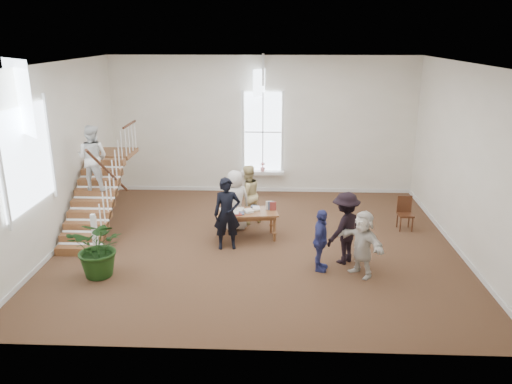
{
  "coord_description": "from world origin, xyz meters",
  "views": [
    {
      "loc": [
        0.45,
        -11.78,
        5.19
      ],
      "look_at": [
        -0.06,
        0.4,
        1.27
      ],
      "focal_mm": 35.0,
      "sensor_mm": 36.0,
      "label": 1
    }
  ],
  "objects_px": {
    "library_table": "(246,214)",
    "police_officer": "(227,214)",
    "woman_cluster_c": "(362,244)",
    "woman_cluster_b": "(345,228)",
    "floor_plant": "(100,247)",
    "woman_cluster_a": "(321,240)",
    "side_chair": "(405,211)",
    "elderly_woman": "(235,200)",
    "person_yellow": "(247,195)"
  },
  "relations": [
    {
      "from": "police_officer",
      "to": "woman_cluster_c",
      "type": "relative_size",
      "value": 1.21
    },
    {
      "from": "floor_plant",
      "to": "side_chair",
      "type": "height_order",
      "value": "floor_plant"
    },
    {
      "from": "library_table",
      "to": "woman_cluster_b",
      "type": "xyz_separation_m",
      "value": [
        2.39,
        -1.34,
        0.2
      ]
    },
    {
      "from": "woman_cluster_a",
      "to": "woman_cluster_b",
      "type": "relative_size",
      "value": 0.85
    },
    {
      "from": "library_table",
      "to": "police_officer",
      "type": "height_order",
      "value": "police_officer"
    },
    {
      "from": "floor_plant",
      "to": "library_table",
      "type": "bearing_deg",
      "value": 36.41
    },
    {
      "from": "floor_plant",
      "to": "side_chair",
      "type": "xyz_separation_m",
      "value": [
        7.4,
        3.12,
        -0.18
      ]
    },
    {
      "from": "woman_cluster_b",
      "to": "woman_cluster_a",
      "type": "bearing_deg",
      "value": -8.79
    },
    {
      "from": "elderly_woman",
      "to": "person_yellow",
      "type": "distance_m",
      "value": 0.58
    },
    {
      "from": "elderly_woman",
      "to": "woman_cluster_a",
      "type": "distance_m",
      "value": 3.19
    },
    {
      "from": "police_officer",
      "to": "person_yellow",
      "type": "bearing_deg",
      "value": 68.57
    },
    {
      "from": "police_officer",
      "to": "woman_cluster_b",
      "type": "distance_m",
      "value": 2.9
    },
    {
      "from": "library_table",
      "to": "side_chair",
      "type": "distance_m",
      "value": 4.4
    },
    {
      "from": "woman_cluster_a",
      "to": "floor_plant",
      "type": "relative_size",
      "value": 1.05
    },
    {
      "from": "police_officer",
      "to": "elderly_woman",
      "type": "distance_m",
      "value": 1.26
    },
    {
      "from": "woman_cluster_a",
      "to": "side_chair",
      "type": "relative_size",
      "value": 1.58
    },
    {
      "from": "library_table",
      "to": "woman_cluster_a",
      "type": "xyz_separation_m",
      "value": [
        1.79,
        -1.79,
        0.07
      ]
    },
    {
      "from": "side_chair",
      "to": "library_table",
      "type": "bearing_deg",
      "value": -171.34
    },
    {
      "from": "floor_plant",
      "to": "woman_cluster_b",
      "type": "bearing_deg",
      "value": 9.68
    },
    {
      "from": "woman_cluster_a",
      "to": "floor_plant",
      "type": "xyz_separation_m",
      "value": [
        -4.87,
        -0.48,
        -0.04
      ]
    },
    {
      "from": "woman_cluster_a",
      "to": "side_chair",
      "type": "height_order",
      "value": "woman_cluster_a"
    },
    {
      "from": "person_yellow",
      "to": "side_chair",
      "type": "bearing_deg",
      "value": 143.04
    },
    {
      "from": "woman_cluster_c",
      "to": "side_chair",
      "type": "bearing_deg",
      "value": 113.26
    },
    {
      "from": "elderly_woman",
      "to": "woman_cluster_b",
      "type": "height_order",
      "value": "woman_cluster_b"
    },
    {
      "from": "elderly_woman",
      "to": "woman_cluster_b",
      "type": "distance_m",
      "value": 3.34
    },
    {
      "from": "elderly_woman",
      "to": "person_yellow",
      "type": "bearing_deg",
      "value": -146.09
    },
    {
      "from": "woman_cluster_c",
      "to": "side_chair",
      "type": "xyz_separation_m",
      "value": [
        1.63,
        2.84,
        -0.25
      ]
    },
    {
      "from": "police_officer",
      "to": "woman_cluster_c",
      "type": "bearing_deg",
      "value": -31.82
    },
    {
      "from": "floor_plant",
      "to": "person_yellow",
      "type": "bearing_deg",
      "value": 47.84
    },
    {
      "from": "police_officer",
      "to": "woman_cluster_b",
      "type": "xyz_separation_m",
      "value": [
        2.82,
        -0.69,
        -0.05
      ]
    },
    {
      "from": "floor_plant",
      "to": "woman_cluster_c",
      "type": "bearing_deg",
      "value": 2.81
    },
    {
      "from": "police_officer",
      "to": "woman_cluster_c",
      "type": "height_order",
      "value": "police_officer"
    },
    {
      "from": "person_yellow",
      "to": "woman_cluster_b",
      "type": "relative_size",
      "value": 0.98
    },
    {
      "from": "side_chair",
      "to": "person_yellow",
      "type": "bearing_deg",
      "value": 174.22
    },
    {
      "from": "elderly_woman",
      "to": "person_yellow",
      "type": "relative_size",
      "value": 0.99
    },
    {
      "from": "woman_cluster_c",
      "to": "library_table",
      "type": "bearing_deg",
      "value": -163.39
    },
    {
      "from": "library_table",
      "to": "floor_plant",
      "type": "xyz_separation_m",
      "value": [
        -3.08,
        -2.27,
        0.03
      ]
    },
    {
      "from": "police_officer",
      "to": "floor_plant",
      "type": "distance_m",
      "value": 3.12
    },
    {
      "from": "person_yellow",
      "to": "woman_cluster_a",
      "type": "xyz_separation_m",
      "value": [
        1.82,
        -2.89,
        -0.12
      ]
    },
    {
      "from": "woman_cluster_c",
      "to": "floor_plant",
      "type": "distance_m",
      "value": 5.78
    },
    {
      "from": "police_officer",
      "to": "floor_plant",
      "type": "bearing_deg",
      "value": -157.11
    },
    {
      "from": "library_table",
      "to": "elderly_woman",
      "type": "bearing_deg",
      "value": 109.78
    },
    {
      "from": "elderly_woman",
      "to": "woman_cluster_c",
      "type": "relative_size",
      "value": 1.1
    },
    {
      "from": "elderly_woman",
      "to": "side_chair",
      "type": "height_order",
      "value": "elderly_woman"
    },
    {
      "from": "library_table",
      "to": "person_yellow",
      "type": "height_order",
      "value": "person_yellow"
    },
    {
      "from": "police_officer",
      "to": "woman_cluster_a",
      "type": "distance_m",
      "value": 2.5
    },
    {
      "from": "police_officer",
      "to": "floor_plant",
      "type": "xyz_separation_m",
      "value": [
        -2.65,
        -1.62,
        -0.22
      ]
    },
    {
      "from": "library_table",
      "to": "police_officer",
      "type": "xyz_separation_m",
      "value": [
        -0.43,
        -0.65,
        0.25
      ]
    },
    {
      "from": "elderly_woman",
      "to": "floor_plant",
      "type": "bearing_deg",
      "value": 21.08
    },
    {
      "from": "floor_plant",
      "to": "side_chair",
      "type": "bearing_deg",
      "value": 22.86
    }
  ]
}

